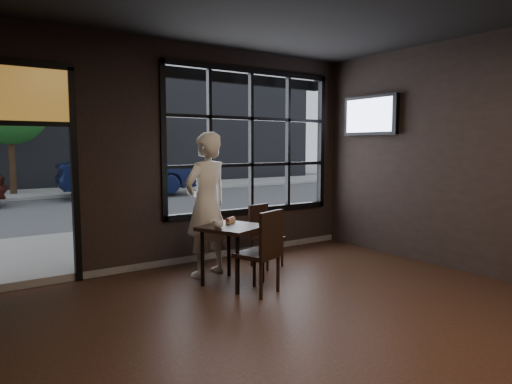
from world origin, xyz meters
TOP-DOWN VIEW (x-y plane):
  - floor at (0.00, 0.00)m, footprint 6.00×7.00m
  - window_frame at (1.20, 3.50)m, footprint 3.06×0.12m
  - stained_transom at (-2.10, 3.50)m, footprint 1.20×0.06m
  - street_asphalt at (0.00, 24.00)m, footprint 60.00×41.00m
  - building_across at (0.00, 23.00)m, footprint 28.00×12.00m
  - cafe_table at (0.06, 2.22)m, footprint 0.90×0.90m
  - chair_near at (0.12, 1.76)m, footprint 0.55×0.55m
  - chair_window at (0.92, 2.67)m, footprint 0.45×0.45m
  - man at (-0.02, 2.76)m, footprint 0.79×0.62m
  - hotdog at (0.15, 2.42)m, footprint 0.21×0.18m
  - cup at (-0.17, 2.18)m, footprint 0.15×0.15m
  - tv at (2.93, 2.58)m, footprint 0.12×1.09m
  - navy_car at (2.31, 12.66)m, footprint 4.57×2.02m
  - tree_left at (-0.90, 14.94)m, footprint 2.51×2.51m
  - tree_right at (3.42, 15.33)m, footprint 2.14×2.14m

SIDE VIEW (x-z plane):
  - street_asphalt at x=0.00m, z-range -0.04..0.00m
  - floor at x=0.00m, z-range -0.02..0.00m
  - cafe_table at x=0.06m, z-range 0.00..0.75m
  - chair_window at x=0.92m, z-range 0.00..0.89m
  - chair_near at x=0.12m, z-range 0.00..1.00m
  - hotdog at x=0.15m, z-range 0.75..0.81m
  - cup at x=-0.17m, z-range 0.75..0.84m
  - navy_car at x=2.31m, z-range 0.10..1.56m
  - man at x=-0.02m, z-range 0.00..1.92m
  - window_frame at x=1.20m, z-range 0.66..2.94m
  - tv at x=2.93m, z-range 1.91..2.55m
  - stained_transom at x=-2.10m, z-range 2.00..2.70m
  - tree_right at x=3.42m, z-range 0.75..4.40m
  - tree_left at x=-0.90m, z-range 0.87..5.15m
  - building_across at x=0.00m, z-range 0.00..15.00m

